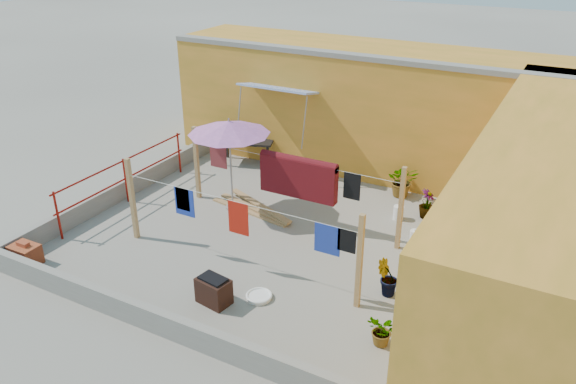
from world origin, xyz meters
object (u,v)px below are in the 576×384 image
Objects in this scene: outdoor_table at (247,142)px; green_hose at (474,225)px; water_jug_b at (414,236)px; plant_back_a at (403,181)px; brick_stack at (25,254)px; white_basin at (259,296)px; patio_umbrella at (229,128)px; water_jug_a at (398,213)px; brazier at (214,290)px.

outdoor_table is 2.89× the size of green_hose.
plant_back_a is (-0.93, 2.02, 0.27)m from water_jug_b.
brick_stack is at bearing -99.59° from outdoor_table.
outdoor_table is at bearing 123.88° from white_basin.
green_hose is (2.81, 4.50, -0.01)m from white_basin.
green_hose is at bearing -20.96° from plant_back_a.
patio_umbrella is 4.22m from water_jug_a.
water_jug_b is (1.85, 3.21, 0.09)m from white_basin.
patio_umbrella is at bearing -160.94° from green_hose.
white_basin is at bearing -120.04° from water_jug_b.
green_hose is at bearing 16.52° from water_jug_a.
patio_umbrella is at bearing 118.23° from brazier.
brazier is 6.05m from green_hose.
white_basin is 4.22m from water_jug_a.
patio_umbrella is 6.37× the size of water_jug_a.
green_hose is (6.32, -0.72, -0.58)m from outdoor_table.
outdoor_table is 4.44m from plant_back_a.
brazier is at bearing -143.10° from white_basin.
green_hose is at bearing 37.50° from brick_stack.
plant_back_a is at bearing 49.24° from brick_stack.
outdoor_table is 6.39m from green_hose.
patio_umbrella reaches higher than brick_stack.
outdoor_table reaches higher than water_jug_a.
water_jug_a is at bearing 67.52° from brazier.
water_jug_b is 2.23m from plant_back_a.
green_hose is at bearing -6.51° from outdoor_table.
plant_back_a is (5.52, 6.40, 0.20)m from brick_stack.
brazier is at bearing -124.02° from water_jug_b.
white_basin is (2.34, -2.72, -1.93)m from patio_umbrella.
water_jug_b is at bearing 6.62° from patio_umbrella.
outdoor_table is 4.91m from water_jug_a.
patio_umbrella reaches higher than green_hose.
plant_back_a reaches higher than water_jug_b.
plant_back_a reaches higher than brick_stack.
brazier is 5.91m from plant_back_a.
outdoor_table is 6.32m from white_basin.
water_jug_a is (3.58, 1.31, -1.81)m from patio_umbrella.
water_jug_b is at bearing -65.33° from plant_back_a.
brick_stack is at bearing -119.94° from patio_umbrella.
outdoor_table reaches higher than water_jug_b.
outdoor_table is 2.01× the size of plant_back_a.
water_jug_a is at bearing -75.56° from plant_back_a.
brazier reaches higher than water_jug_a.
brazier is (3.96, 0.71, 0.04)m from brick_stack.
brick_stack is at bearing -169.89° from brazier.
patio_umbrella is 1.43× the size of outdoor_table.
green_hose is (1.58, 0.47, -0.12)m from water_jug_a.
water_jug_b is (0.62, -0.83, -0.02)m from water_jug_a.
white_basin is (0.63, 0.47, -0.21)m from brazier.
white_basin is at bearing -122.01° from green_hose.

